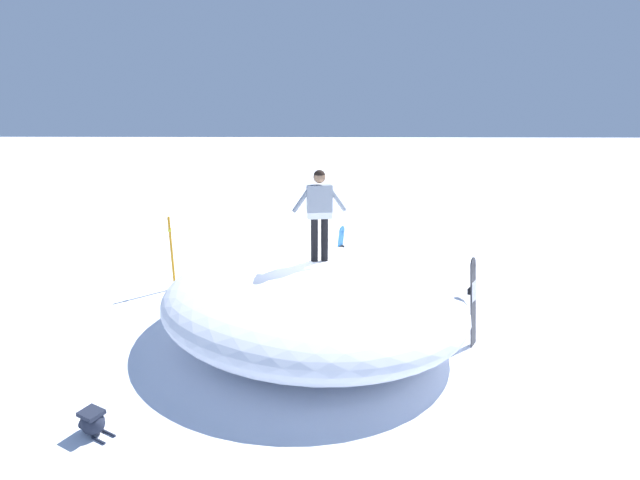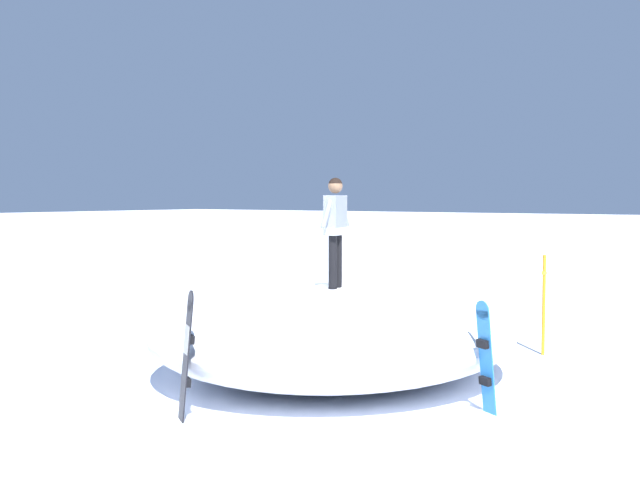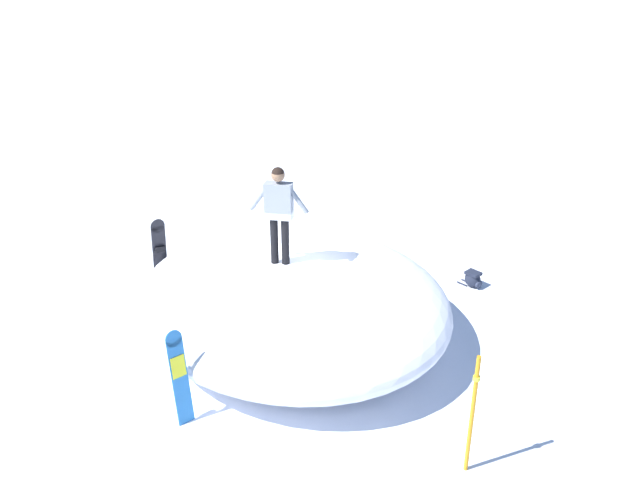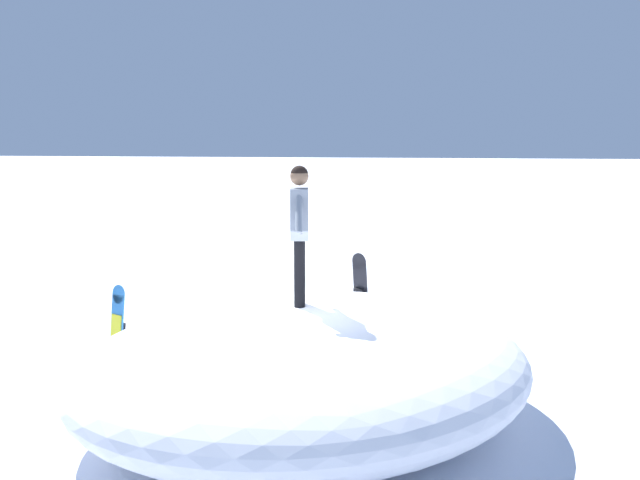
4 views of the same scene
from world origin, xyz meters
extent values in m
plane|color=white|center=(0.00, 0.00, 0.00)|extent=(240.00, 240.00, 0.00)
ellipsoid|color=white|center=(-0.06, -0.17, 0.76)|extent=(8.05, 7.80, 1.51)
cylinder|color=black|center=(0.01, -0.09, 1.94)|extent=(0.14, 0.14, 0.86)
cylinder|color=black|center=(0.20, -0.05, 1.94)|extent=(0.14, 0.14, 0.86)
cube|color=#8C939E|center=(0.11, -0.07, 2.70)|extent=(0.51, 0.30, 0.64)
sphere|color=#936B4C|center=(0.11, -0.07, 3.16)|extent=(0.23, 0.23, 0.23)
cylinder|color=#8C939E|center=(-0.22, -0.13, 2.75)|extent=(0.41, 0.16, 0.53)
cylinder|color=#8C939E|center=(0.43, -0.01, 2.75)|extent=(0.41, 0.16, 0.53)
sphere|color=black|center=(0.11, -0.07, 3.19)|extent=(0.22, 0.22, 0.22)
cube|color=black|center=(3.04, -0.52, 0.80)|extent=(0.30, 0.33, 1.60)
cylinder|color=black|center=(2.98, -0.48, 1.60)|extent=(0.20, 0.27, 0.29)
cube|color=#B2B2B7|center=(3.03, -0.51, 1.09)|extent=(0.17, 0.23, 0.38)
cube|color=black|center=(2.98, -0.48, 1.09)|extent=(0.17, 0.20, 0.12)
cube|color=black|center=(3.03, -0.51, 0.51)|extent=(0.17, 0.20, 0.12)
cube|color=#2672BF|center=(0.50, 2.69, 0.72)|extent=(0.28, 0.32, 1.45)
cylinder|color=#2672BF|center=(0.57, 2.65, 1.45)|extent=(0.17, 0.26, 0.27)
cube|color=yellow|center=(0.51, 2.68, 0.98)|extent=(0.15, 0.22, 0.35)
cube|color=black|center=(0.57, 2.65, 0.98)|extent=(0.16, 0.21, 0.12)
cube|color=black|center=(0.52, 2.68, 0.46)|extent=(0.16, 0.21, 0.12)
ellipsoid|color=#1E2333|center=(-2.88, -3.27, 0.18)|extent=(0.45, 0.41, 0.35)
ellipsoid|color=#2B3144|center=(-3.03, -3.20, 0.12)|extent=(0.18, 0.24, 0.17)
cube|color=#1E2333|center=(-2.88, -3.27, 0.32)|extent=(0.37, 0.35, 0.06)
cylinder|color=#1E2333|center=(-2.74, -3.43, 0.01)|extent=(0.24, 0.14, 0.04)
cylinder|color=#1E2333|center=(-2.67, -3.28, 0.01)|extent=(0.24, 0.14, 0.04)
cylinder|color=orange|center=(-3.73, 2.11, 0.95)|extent=(0.06, 0.06, 1.90)
cylinder|color=yellow|center=(-3.73, 2.11, 1.56)|extent=(0.10, 0.10, 0.06)
camera|label=1|loc=(0.45, -8.22, 4.15)|focal=24.34mm
camera|label=2|loc=(9.98, 6.49, 2.99)|focal=41.27mm
camera|label=3|loc=(-4.43, 9.36, 6.77)|focal=36.71mm
camera|label=4|loc=(-8.73, -1.91, 3.65)|focal=40.41mm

